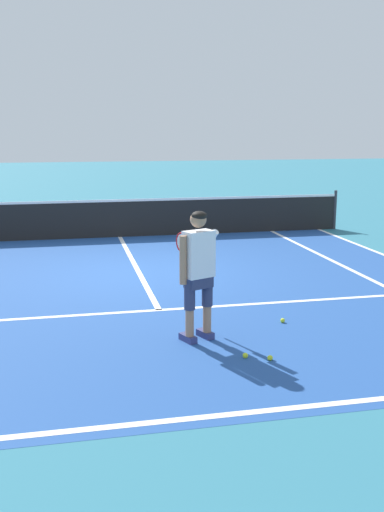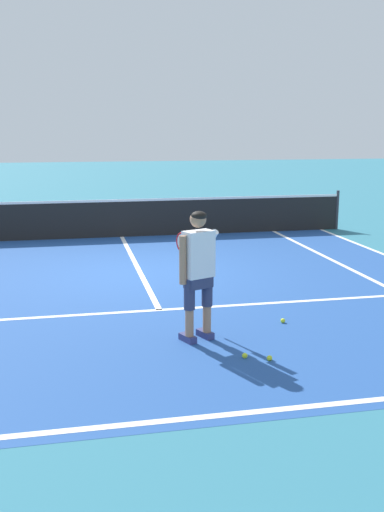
{
  "view_description": "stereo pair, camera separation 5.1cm",
  "coord_description": "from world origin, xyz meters",
  "px_view_note": "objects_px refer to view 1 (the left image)",
  "views": [
    {
      "loc": [
        -1.33,
        -11.01,
        2.72
      ],
      "look_at": [
        0.3,
        -3.47,
        1.05
      ],
      "focal_mm": 41.33,
      "sensor_mm": 36.0,
      "label": 1
    },
    {
      "loc": [
        -1.28,
        -11.03,
        2.72
      ],
      "look_at": [
        0.3,
        -3.47,
        1.05
      ],
      "focal_mm": 41.33,
      "sensor_mm": 36.0,
      "label": 2
    }
  ],
  "objects_px": {
    "tennis_player": "(198,267)",
    "tennis_ball_by_baseline": "(283,320)",
    "tennis_ball_mid_court": "(270,358)",
    "tennis_ball_near_feet": "(245,356)"
  },
  "relations": [
    {
      "from": "tennis_player",
      "to": "tennis_ball_by_baseline",
      "type": "xyz_separation_m",
      "value": [
        1.34,
        0.42,
        -0.96
      ]
    },
    {
      "from": "tennis_player",
      "to": "tennis_ball_mid_court",
      "type": "xyz_separation_m",
      "value": [
        0.69,
        -0.88,
        -0.96
      ]
    },
    {
      "from": "tennis_ball_near_feet",
      "to": "tennis_ball_by_baseline",
      "type": "bearing_deg",
      "value": 51.72
    },
    {
      "from": "tennis_ball_near_feet",
      "to": "tennis_ball_mid_court",
      "type": "bearing_deg",
      "value": -26.5
    },
    {
      "from": "tennis_player",
      "to": "tennis_ball_by_baseline",
      "type": "bearing_deg",
      "value": 17.2
    },
    {
      "from": "tennis_ball_near_feet",
      "to": "tennis_ball_by_baseline",
      "type": "xyz_separation_m",
      "value": [
        0.92,
        1.17,
        0.0
      ]
    },
    {
      "from": "tennis_player",
      "to": "tennis_ball_near_feet",
      "type": "bearing_deg",
      "value": -60.55
    },
    {
      "from": "tennis_ball_near_feet",
      "to": "tennis_ball_mid_court",
      "type": "xyz_separation_m",
      "value": [
        0.27,
        -0.13,
        0.0
      ]
    },
    {
      "from": "tennis_ball_by_baseline",
      "to": "tennis_ball_mid_court",
      "type": "bearing_deg",
      "value": -116.65
    },
    {
      "from": "tennis_ball_near_feet",
      "to": "tennis_ball_by_baseline",
      "type": "relative_size",
      "value": 1.0
    }
  ]
}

